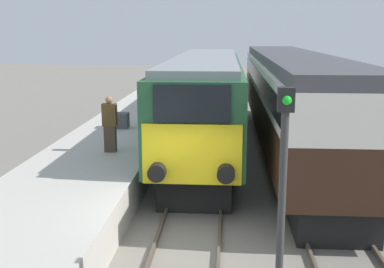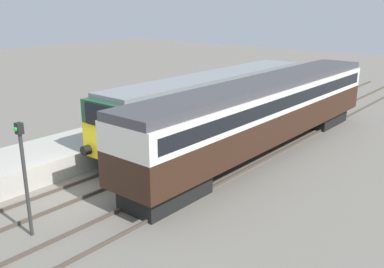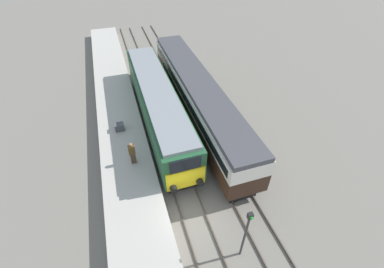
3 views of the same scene
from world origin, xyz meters
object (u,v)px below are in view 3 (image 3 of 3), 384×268
Objects in this scene: signal_post at (246,232)px; locomotive at (158,103)px; person_on_platform at (132,153)px; luggage_crate at (119,127)px; passenger_carriage at (197,95)px.

locomotive is at bearing 97.77° from signal_post.
locomotive is at bearing 60.01° from person_on_platform.
luggage_crate is at bearing 98.34° from person_on_platform.
signal_post is at bearing -97.83° from passenger_carriage.
passenger_carriage is 27.64× the size of luggage_crate.
person_on_platform is at bearing -119.99° from locomotive.
signal_post is at bearing -66.04° from luggage_crate.
luggage_crate is (-5.07, 11.42, -1.04)m from signal_post.
person_on_platform is 0.45× the size of signal_post.
signal_post reaches higher than passenger_carriage.
locomotive reaches higher than person_on_platform.
locomotive is 23.38× the size of luggage_crate.
locomotive is 3.41m from passenger_carriage.
person_on_platform is 2.53× the size of luggage_crate.
locomotive reaches higher than luggage_crate.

